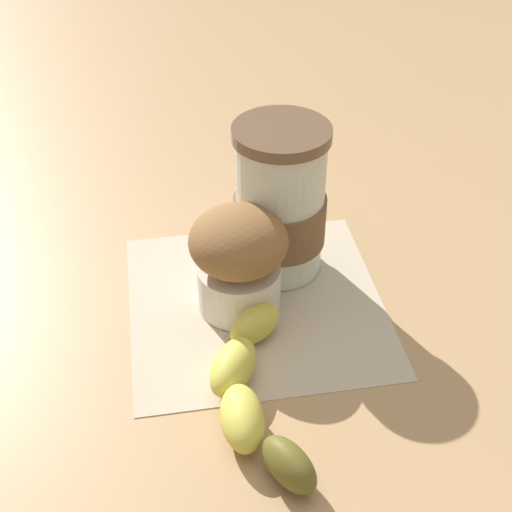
% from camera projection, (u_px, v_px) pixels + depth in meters
% --- Properties ---
extents(ground_plane, '(3.00, 3.00, 0.00)m').
position_uv_depth(ground_plane, '(256.00, 304.00, 0.62)').
color(ground_plane, tan).
extents(paper_napkin, '(0.23, 0.23, 0.00)m').
position_uv_depth(paper_napkin, '(256.00, 303.00, 0.62)').
color(paper_napkin, beige).
rests_on(paper_napkin, ground_plane).
extents(coffee_cup, '(0.08, 0.08, 0.14)m').
position_uv_depth(coffee_cup, '(280.00, 205.00, 0.62)').
color(coffee_cup, silver).
rests_on(coffee_cup, paper_napkin).
extents(muffin, '(0.08, 0.08, 0.10)m').
position_uv_depth(muffin, '(238.00, 256.00, 0.59)').
color(muffin, white).
rests_on(muffin, paper_napkin).
extents(banana, '(0.19, 0.08, 0.03)m').
position_uv_depth(banana, '(250.00, 390.00, 0.52)').
color(banana, '#D6CC4C').
rests_on(banana, paper_napkin).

